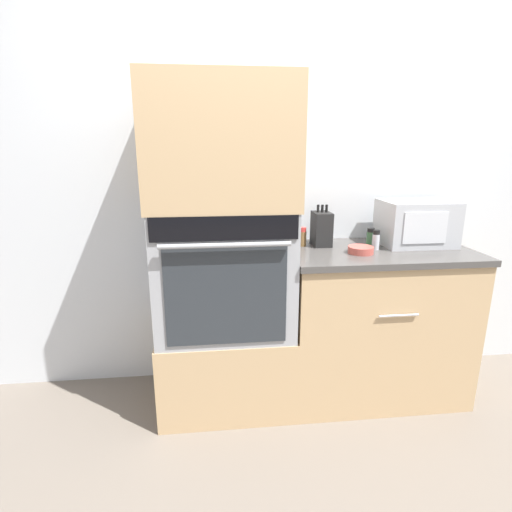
% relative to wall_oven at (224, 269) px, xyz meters
% --- Properties ---
extents(ground_plane, '(12.00, 12.00, 0.00)m').
position_rel_wall_oven_xyz_m(ground_plane, '(0.39, -0.30, -0.84)').
color(ground_plane, '#6B6056').
extents(wall_back, '(8.00, 0.05, 2.50)m').
position_rel_wall_oven_xyz_m(wall_back, '(0.39, 0.33, 0.41)').
color(wall_back, silver).
rests_on(wall_back, ground_plane).
extents(oven_cabinet_base, '(0.77, 0.60, 0.49)m').
position_rel_wall_oven_xyz_m(oven_cabinet_base, '(0.00, 0.00, -0.60)').
color(oven_cabinet_base, tan).
rests_on(oven_cabinet_base, ground_plane).
extents(wall_oven, '(0.75, 0.64, 0.71)m').
position_rel_wall_oven_xyz_m(wall_oven, '(0.00, 0.00, 0.00)').
color(wall_oven, '#9EA0A5').
rests_on(wall_oven, oven_cabinet_base).
extents(oven_cabinet_upper, '(0.77, 0.60, 0.66)m').
position_rel_wall_oven_xyz_m(oven_cabinet_upper, '(0.00, 0.00, 0.68)').
color(oven_cabinet_upper, tan).
rests_on(oven_cabinet_upper, wall_oven).
extents(counter_unit, '(1.08, 0.63, 0.93)m').
position_rel_wall_oven_xyz_m(counter_unit, '(0.91, 0.00, -0.38)').
color(counter_unit, tan).
rests_on(counter_unit, ground_plane).
extents(microwave, '(0.42, 0.31, 0.27)m').
position_rel_wall_oven_xyz_m(microwave, '(1.17, 0.09, 0.22)').
color(microwave, '#B2B5BA').
rests_on(microwave, counter_unit).
extents(knife_block, '(0.10, 0.15, 0.25)m').
position_rel_wall_oven_xyz_m(knife_block, '(0.60, 0.13, 0.19)').
color(knife_block, black).
rests_on(knife_block, counter_unit).
extents(bowl, '(0.14, 0.14, 0.04)m').
position_rel_wall_oven_xyz_m(bowl, '(0.77, -0.08, 0.11)').
color(bowl, '#B24C42').
rests_on(bowl, counter_unit).
extents(condiment_jar_near, '(0.04, 0.04, 0.11)m').
position_rel_wall_oven_xyz_m(condiment_jar_near, '(0.89, -0.00, 0.15)').
color(condiment_jar_near, silver).
rests_on(condiment_jar_near, counter_unit).
extents(condiment_jar_mid, '(0.05, 0.05, 0.10)m').
position_rel_wall_oven_xyz_m(condiment_jar_mid, '(0.90, 0.11, 0.14)').
color(condiment_jar_mid, '#427047').
rests_on(condiment_jar_mid, counter_unit).
extents(condiment_jar_far, '(0.05, 0.05, 0.11)m').
position_rel_wall_oven_xyz_m(condiment_jar_far, '(0.48, 0.13, 0.15)').
color(condiment_jar_far, brown).
rests_on(condiment_jar_far, counter_unit).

